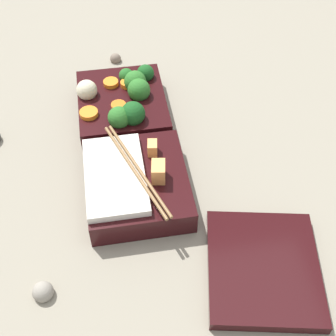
# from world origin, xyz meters

# --- Properties ---
(ground_plane) EXTENTS (3.00, 3.00, 0.00)m
(ground_plane) POSITION_xyz_m (0.00, 0.00, 0.00)
(ground_plane) COLOR gray
(bento_tray_vegetable) EXTENTS (0.18, 0.16, 0.07)m
(bento_tray_vegetable) POSITION_xyz_m (-0.10, -0.01, 0.03)
(bento_tray_vegetable) COLOR black
(bento_tray_vegetable) RESTS_ON ground_plane
(bento_tray_rice) EXTENTS (0.20, 0.15, 0.07)m
(bento_tray_rice) POSITION_xyz_m (0.09, -0.01, 0.03)
(bento_tray_rice) COLOR black
(bento_tray_rice) RESTS_ON ground_plane
(bento_lid) EXTENTS (0.20, 0.18, 0.02)m
(bento_lid) POSITION_xyz_m (0.25, 0.14, 0.01)
(bento_lid) COLOR black
(bento_lid) RESTS_ON ground_plane
(pebble_1) EXTENTS (0.03, 0.03, 0.03)m
(pebble_1) POSITION_xyz_m (-0.21, 0.00, 0.01)
(pebble_1) COLOR #7A6B5B
(pebble_1) RESTS_ON ground_plane
(pebble_2) EXTENTS (0.03, 0.03, 0.03)m
(pebble_2) POSITION_xyz_m (0.24, -0.15, 0.01)
(pebble_2) COLOR gray
(pebble_2) RESTS_ON ground_plane
(pebble_3) EXTENTS (0.02, 0.02, 0.02)m
(pebble_3) POSITION_xyz_m (-0.27, -0.01, 0.01)
(pebble_3) COLOR #7A6B5B
(pebble_3) RESTS_ON ground_plane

